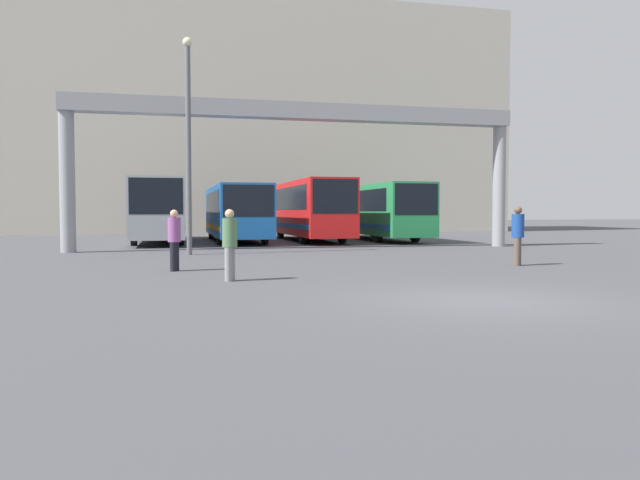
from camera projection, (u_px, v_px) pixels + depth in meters
name	position (u px, v px, depth m)	size (l,w,h in m)	color
ground_plane	(484.00, 301.00, 11.41)	(200.00, 200.00, 0.00)	#47474C
building_backdrop	(238.00, 123.00, 51.29)	(42.68, 12.00, 17.81)	#B7B2A3
overhead_gantry	(301.00, 131.00, 26.90)	(19.61, 0.80, 6.31)	gray
bus_slot_0	(158.00, 207.00, 33.35)	(2.55, 12.27, 3.22)	#999EA5
bus_slot_1	(236.00, 210.00, 33.93)	(2.58, 11.47, 2.96)	#1959A5
bus_slot_2	(309.00, 207.00, 34.91)	(2.43, 11.51, 3.27)	red
bus_slot_3	(376.00, 209.00, 36.29)	(2.46, 12.37, 3.10)	#268C4C
pedestrian_mid_right	(230.00, 243.00, 14.65)	(0.35, 0.35, 1.69)	gray
pedestrian_near_center	(518.00, 234.00, 18.84)	(0.37, 0.37, 1.79)	brown
pedestrian_mid_left	(174.00, 239.00, 17.10)	(0.35, 0.35, 1.69)	black
lamp_post	(188.00, 137.00, 23.38)	(0.36, 0.36, 8.13)	#595B60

